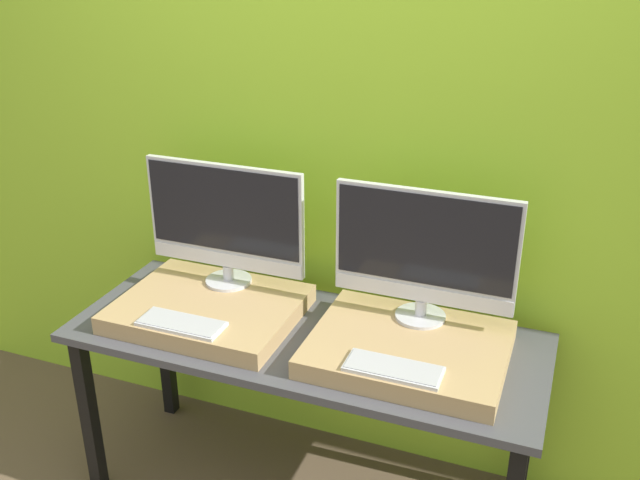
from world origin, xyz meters
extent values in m
cube|color=#9ED12D|center=(0.00, 0.72, 1.30)|extent=(8.00, 0.04, 2.60)
cube|color=#47474C|center=(0.00, 0.32, 0.71)|extent=(1.67, 0.65, 0.03)
cube|color=black|center=(-0.78, 0.06, 0.35)|extent=(0.05, 0.05, 0.70)
cube|color=black|center=(-0.78, 0.59, 0.35)|extent=(0.05, 0.05, 0.70)
cube|color=black|center=(0.78, 0.59, 0.35)|extent=(0.05, 0.05, 0.70)
cube|color=tan|center=(-0.37, 0.31, 0.76)|extent=(0.64, 0.51, 0.07)
cylinder|color=silver|center=(-0.37, 0.47, 0.80)|extent=(0.18, 0.18, 0.01)
cylinder|color=silver|center=(-0.37, 0.47, 0.84)|extent=(0.04, 0.04, 0.06)
cube|color=silver|center=(-0.37, 0.47, 1.07)|extent=(0.62, 0.02, 0.40)
cube|color=black|center=(-0.37, 0.46, 1.10)|extent=(0.60, 0.00, 0.32)
cube|color=silver|center=(-0.37, 0.46, 0.89)|extent=(0.61, 0.00, 0.06)
cube|color=silver|center=(-0.37, 0.13, 0.80)|extent=(0.30, 0.12, 0.01)
cube|color=#B2B2B7|center=(-0.37, 0.13, 0.81)|extent=(0.29, 0.11, 0.00)
cube|color=tan|center=(0.37, 0.31, 0.76)|extent=(0.64, 0.51, 0.07)
cylinder|color=silver|center=(0.37, 0.47, 0.80)|extent=(0.18, 0.18, 0.01)
cylinder|color=silver|center=(0.37, 0.47, 0.84)|extent=(0.04, 0.04, 0.06)
cube|color=silver|center=(0.37, 0.47, 1.07)|extent=(0.62, 0.02, 0.40)
cube|color=black|center=(0.37, 0.46, 1.10)|extent=(0.60, 0.00, 0.32)
cube|color=silver|center=(0.37, 0.46, 0.89)|extent=(0.61, 0.00, 0.06)
cube|color=silver|center=(0.37, 0.13, 0.80)|extent=(0.30, 0.12, 0.01)
cube|color=#B2B2B7|center=(0.37, 0.13, 0.81)|extent=(0.29, 0.11, 0.00)
camera|label=1|loc=(0.82, -1.66, 2.05)|focal=40.00mm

